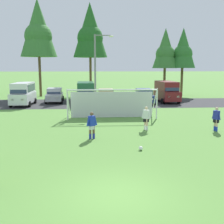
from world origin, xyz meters
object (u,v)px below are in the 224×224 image
parked_car_slot_far_left (23,93)px  parked_car_slot_center_left (86,93)px  soccer_ball (141,148)px  street_lamp (97,71)px  player_striker_near (216,119)px  player_midfield_center (92,125)px  soccer_goal (112,103)px  parked_car_slot_center_right (144,96)px  parked_car_slot_center (106,96)px  parked_car_slot_left (55,95)px  parked_car_slot_right (167,91)px  player_defender_far (146,118)px

parked_car_slot_far_left → parked_car_slot_center_left: 6.94m
soccer_ball → street_lamp: street_lamp is taller
player_striker_near → player_midfield_center: same height
soccer_goal → parked_car_slot_center_right: (4.35, 8.80, -0.42)m
parked_car_slot_far_left → parked_car_slot_center_left: (6.93, 0.36, 0.00)m
parked_car_slot_center → parked_car_slot_center_right: bearing=0.2°
soccer_goal → parked_car_slot_left: size_ratio=1.73×
player_striker_near → street_lamp: bearing=128.3°
parked_car_slot_center_left → parked_car_slot_right: 9.87m
player_midfield_center → parked_car_slot_far_left: (-7.74, 14.99, 0.52)m
parked_car_slot_far_left → parked_car_slot_center_left: size_ratio=0.99×
soccer_ball → parked_car_slot_center_left: bearing=100.7°
soccer_goal → parked_car_slot_center_left: 8.92m
soccer_ball → street_lamp: 14.64m
soccer_ball → player_defender_far: bearing=76.1°
parked_car_slot_center_right → parked_car_slot_right: (2.96, 1.14, 0.47)m
player_midfield_center → parked_car_slot_far_left: size_ratio=0.34×
parked_car_slot_far_left → parked_car_slot_left: bearing=36.8°
soccer_ball → player_defender_far: (1.13, 4.57, 0.71)m
street_lamp → parked_car_slot_left: bearing=131.0°
player_midfield_center → street_lamp: (0.46, 11.49, 3.02)m
parked_car_slot_far_left → parked_car_slot_left: size_ratio=1.12×
soccer_ball → street_lamp: size_ratio=0.03×
parked_car_slot_far_left → soccer_goal: bearing=-41.1°
player_defender_far → parked_car_slot_right: (5.27, 14.66, 0.52)m
player_striker_near → parked_car_slot_far_left: bearing=140.0°
player_midfield_center → player_striker_near: bearing=10.1°
parked_car_slot_center → player_midfield_center: bearing=-95.6°
parked_car_slot_far_left → parked_car_slot_center_right: 13.76m
soccer_ball → street_lamp: bearing=98.5°
parked_car_slot_center → street_lamp: size_ratio=0.57×
soccer_goal → parked_car_slot_center: 8.80m
parked_car_slot_far_left → parked_car_slot_center_left: same height
parked_car_slot_far_left → parked_car_slot_left: 3.94m
player_midfield_center → parked_car_slot_center_left: 15.38m
street_lamp → soccer_ball: bearing=-81.5°
soccer_ball → parked_car_slot_center: (-1.04, 18.08, 0.77)m
soccer_ball → parked_car_slot_far_left: parked_car_slot_far_left is taller
parked_car_slot_right → parked_car_slot_center: bearing=-171.2°
parked_car_slot_center → player_defender_far: bearing=-80.9°
player_midfield_center → parked_car_slot_far_left: parked_car_slot_far_left is taller
parked_car_slot_center → parked_car_slot_right: 7.54m
player_striker_near → street_lamp: (-7.90, 10.00, 3.02)m
player_defender_far → parked_car_slot_center_right: size_ratio=0.39×
player_defender_far → parked_car_slot_far_left: bearing=131.5°
parked_car_slot_far_left → parked_car_slot_center_left: bearing=3.0°
player_striker_near → parked_car_slot_center_left: (-9.18, 13.87, 0.52)m
soccer_goal → parked_car_slot_far_left: (-9.40, 8.21, 0.05)m
parked_car_slot_center_left → parked_car_slot_center_right: size_ratio=1.16×
player_defender_far → street_lamp: size_ratio=0.22×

